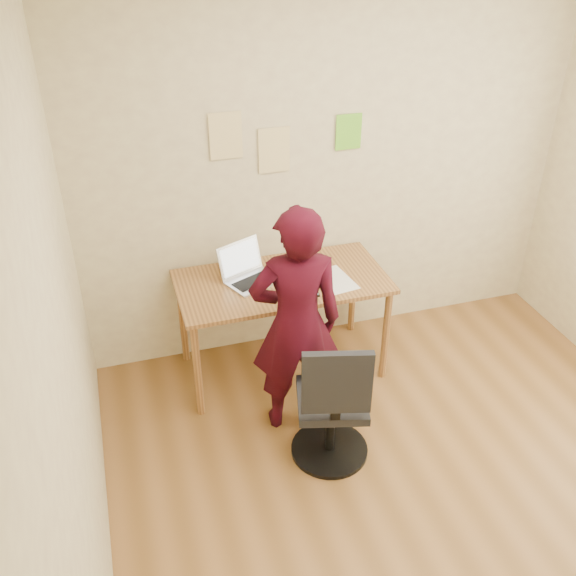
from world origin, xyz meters
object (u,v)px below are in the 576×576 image
object	(u,v)px
laptop	(248,273)
office_chair	(332,410)
phone	(314,292)
desk	(282,291)
person	(296,323)

from	to	relation	value
laptop	office_chair	bearing A→B (deg)	-100.37
phone	office_chair	size ratio (longest dim) A/B	0.13
desk	office_chair	distance (m)	0.96
laptop	phone	distance (m)	0.46
laptop	office_chair	distance (m)	1.10
office_chair	person	size ratio (longest dim) A/B	0.59
laptop	person	world-z (taller)	person
desk	office_chair	world-z (taller)	office_chair
desk	office_chair	xyz separation A→B (m)	(0.03, -0.92, -0.27)
office_chair	person	world-z (taller)	person
office_chair	desk	bearing A→B (deg)	106.70
phone	person	world-z (taller)	person
office_chair	laptop	bearing A→B (deg)	118.44
laptop	phone	bearing A→B (deg)	-61.64
office_chair	person	distance (m)	0.55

